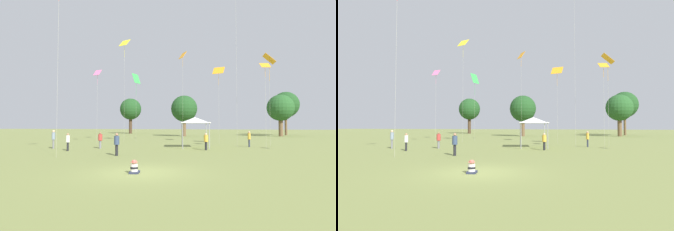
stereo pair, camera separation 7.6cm
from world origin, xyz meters
TOP-DOWN VIEW (x-y plane):
  - ground_plane at (0.00, 0.00)m, footprint 300.00×300.00m
  - seated_toddler at (-0.23, -0.36)m, footprint 0.49×0.58m
  - person_standing_0 at (-8.09, 11.53)m, footprint 0.51×0.51m
  - person_standing_1 at (-3.97, 6.12)m, footprint 0.53×0.53m
  - person_standing_2 at (2.08, 11.99)m, footprint 0.46×0.46m
  - person_standing_3 at (-12.38, 10.33)m, footprint 0.43×0.43m
  - person_standing_4 at (-9.65, 8.58)m, footprint 0.34×0.34m
  - person_standing_5 at (6.17, 16.52)m, footprint 0.42×0.42m
  - canopy_tent at (0.81, 14.33)m, footprint 3.33×3.33m
  - kite_0 at (7.43, 13.53)m, footprint 1.00×0.88m
  - kite_1 at (-12.46, 19.08)m, footprint 1.05×0.79m
  - kite_2 at (2.96, 21.46)m, footprint 1.57×1.27m
  - kite_5 at (-8.72, 23.51)m, footprint 0.89×1.57m
  - kite_7 at (-9.97, 22.11)m, footprint 1.61×1.33m
  - kite_8 at (-1.85, 22.78)m, footprint 1.26×1.32m
  - kite_9 at (8.37, 17.33)m, footprint 1.23×1.53m
  - distant_tree_0 at (14.88, 46.78)m, footprint 5.53×5.53m
  - distant_tree_1 at (17.38, 54.09)m, footprint 6.06×6.06m
  - distant_tree_2 at (-4.89, 42.63)m, footprint 5.54×5.54m
  - distant_tree_3 at (-22.76, 58.01)m, footprint 6.02×6.02m

SIDE VIEW (x-z plane):
  - ground_plane at x=0.00m, z-range 0.00..0.00m
  - seated_toddler at x=-0.23m, z-range -0.06..0.56m
  - person_standing_2 at x=2.08m, z-range 0.13..1.68m
  - person_standing_4 at x=-9.65m, z-range 0.15..1.70m
  - person_standing_0 at x=-8.09m, z-range 0.14..1.72m
  - person_standing_5 at x=6.17m, z-range 0.17..1.80m
  - person_standing_1 at x=-3.97m, z-range 0.15..1.82m
  - person_standing_3 at x=-12.38m, z-range 0.19..1.98m
  - canopy_tent at x=0.81m, z-range 1.22..4.28m
  - distant_tree_2 at x=-4.89m, z-range 1.48..10.07m
  - distant_tree_0 at x=14.88m, z-range 1.55..10.31m
  - distant_tree_3 at x=-22.76m, z-range 1.89..11.84m
  - distant_tree_1 at x=17.38m, z-range 2.04..12.23m
  - kite_0 at x=7.43m, z-range 3.53..11.60m
  - kite_5 at x=-8.72m, z-range 4.01..13.67m
  - kite_1 at x=-12.46m, z-range 4.10..13.60m
  - kite_2 at x=2.96m, z-range 4.19..13.87m
  - kite_9 at x=8.37m, z-range 4.27..14.06m
  - kite_8 at x=-1.85m, z-range 5.33..17.55m
  - kite_7 at x=-9.97m, z-range 6.35..20.68m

